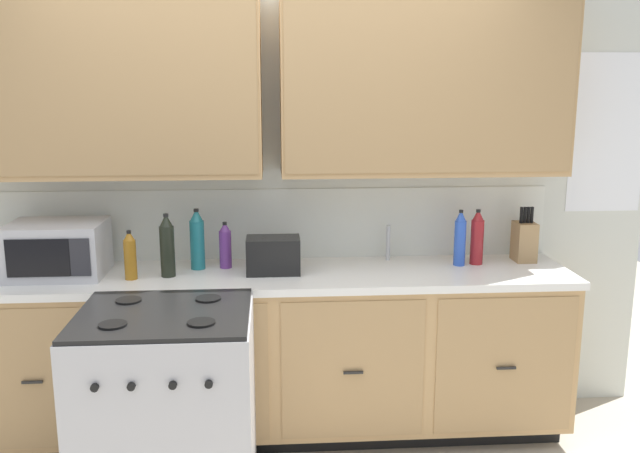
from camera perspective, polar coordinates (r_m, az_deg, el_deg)
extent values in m
cube|color=silver|center=(3.86, -4.01, 2.24)|extent=(4.34, 0.05, 2.53)
cube|color=silver|center=(3.85, -3.99, 0.22)|extent=(3.14, 0.01, 0.40)
cube|color=tan|center=(3.70, -17.07, 11.34)|extent=(1.52, 0.34, 0.95)
cube|color=#A58052|center=(3.53, -17.71, 11.30)|extent=(1.49, 0.01, 0.89)
cube|color=tan|center=(3.70, 8.78, 11.71)|extent=(1.52, 0.34, 0.95)
cube|color=#A58052|center=(3.53, 9.41, 11.69)|extent=(1.49, 0.01, 0.89)
cube|color=white|center=(4.24, 23.03, 7.20)|extent=(0.44, 0.01, 0.90)
cube|color=black|center=(3.97, -3.74, -16.08)|extent=(3.08, 0.48, 0.10)
cube|color=tan|center=(3.75, -3.83, -10.27)|extent=(3.14, 0.60, 0.79)
cube|color=#A88354|center=(3.67, -22.95, -11.78)|extent=(0.72, 0.01, 0.73)
cube|color=black|center=(3.66, -23.01, -11.94)|extent=(0.10, 0.01, 0.01)
cube|color=#A88354|center=(3.50, -10.40, -12.17)|extent=(0.72, 0.01, 0.73)
cube|color=black|center=(3.49, -10.42, -12.35)|extent=(0.10, 0.01, 0.01)
cube|color=#A88354|center=(3.50, 2.79, -11.98)|extent=(0.72, 0.01, 0.73)
cube|color=black|center=(3.49, 2.82, -12.15)|extent=(0.10, 0.01, 0.01)
cube|color=#A88354|center=(3.67, 15.31, -11.23)|extent=(0.72, 0.01, 0.73)
cube|color=black|center=(3.66, 15.37, -11.39)|extent=(0.10, 0.01, 0.01)
cube|color=white|center=(3.62, -3.92, -4.15)|extent=(3.17, 0.63, 0.04)
cube|color=#A8AAAF|center=(3.70, 6.18, -3.73)|extent=(0.56, 0.38, 0.02)
cube|color=#B7B7BC|center=(3.23, -12.61, -15.09)|extent=(0.76, 0.66, 0.92)
cube|color=black|center=(3.05, -13.01, -7.18)|extent=(0.74, 0.65, 0.02)
cylinder|color=black|center=(2.93, -17.01, -7.91)|extent=(0.12, 0.12, 0.01)
cylinder|color=black|center=(2.87, -9.93, -7.97)|extent=(0.12, 0.12, 0.01)
cylinder|color=black|center=(3.23, -15.77, -6.00)|extent=(0.12, 0.12, 0.01)
cylinder|color=black|center=(3.17, -9.36, -6.01)|extent=(0.12, 0.12, 0.01)
cylinder|color=black|center=(2.85, -18.40, -12.72)|extent=(0.03, 0.02, 0.03)
cylinder|color=black|center=(2.82, -15.56, -12.82)|extent=(0.03, 0.02, 0.03)
cylinder|color=black|center=(2.79, -12.26, -12.90)|extent=(0.03, 0.02, 0.03)
cylinder|color=black|center=(2.77, -9.32, -12.93)|extent=(0.03, 0.02, 0.03)
cube|color=#B7B7BC|center=(3.77, -21.17, -1.78)|extent=(0.48, 0.36, 0.28)
cube|color=black|center=(3.61, -22.61, -2.47)|extent=(0.31, 0.01, 0.19)
cube|color=#28282D|center=(3.55, -19.50, -2.46)|extent=(0.10, 0.01, 0.19)
cube|color=black|center=(3.58, -3.88, -2.42)|extent=(0.28, 0.18, 0.19)
cube|color=black|center=(3.56, -4.70, -1.01)|extent=(0.02, 0.13, 0.01)
cube|color=black|center=(3.56, -3.09, -0.99)|extent=(0.02, 0.13, 0.01)
cube|color=#9C794E|center=(3.98, 16.77, -1.23)|extent=(0.11, 0.14, 0.22)
cylinder|color=black|center=(3.92, 16.55, 0.93)|extent=(0.02, 0.02, 0.09)
cylinder|color=black|center=(3.93, 16.82, 0.93)|extent=(0.02, 0.02, 0.09)
cylinder|color=black|center=(3.94, 17.10, 0.94)|extent=(0.02, 0.02, 0.09)
cylinder|color=black|center=(3.95, 17.37, 0.94)|extent=(0.02, 0.02, 0.09)
cylinder|color=#B2B5BA|center=(3.85, 5.74, -1.36)|extent=(0.02, 0.02, 0.20)
cylinder|color=maroon|center=(3.84, 13.04, -1.30)|extent=(0.07, 0.07, 0.25)
cone|color=maroon|center=(3.81, 13.15, 0.95)|extent=(0.06, 0.06, 0.06)
cylinder|color=black|center=(3.80, 13.16, 1.29)|extent=(0.02, 0.02, 0.02)
cylinder|color=#663384|center=(3.70, -7.94, -1.92)|extent=(0.07, 0.07, 0.20)
cone|color=#663384|center=(3.67, -8.00, -0.01)|extent=(0.06, 0.06, 0.05)
cylinder|color=black|center=(3.67, -8.01, 0.25)|extent=(0.02, 0.02, 0.02)
cylinder|color=#9E6619|center=(3.58, -15.63, -2.71)|extent=(0.06, 0.06, 0.20)
cone|color=#9E6619|center=(3.55, -15.75, -0.72)|extent=(0.06, 0.06, 0.05)
cylinder|color=black|center=(3.55, -15.76, -0.44)|extent=(0.02, 0.02, 0.02)
cylinder|color=#1E707A|center=(3.70, -10.25, -1.53)|extent=(0.08, 0.08, 0.26)
cone|color=#1E707A|center=(3.66, -10.35, 0.97)|extent=(0.07, 0.07, 0.07)
cylinder|color=black|center=(3.66, -10.36, 1.35)|extent=(0.03, 0.03, 0.02)
cylinder|color=blue|center=(3.79, 11.66, -1.38)|extent=(0.06, 0.06, 0.25)
cone|color=blue|center=(3.76, 11.76, 0.92)|extent=(0.06, 0.06, 0.06)
cylinder|color=black|center=(3.75, 11.77, 1.26)|extent=(0.02, 0.02, 0.02)
cylinder|color=black|center=(3.58, -12.68, -2.06)|extent=(0.07, 0.07, 0.26)
cone|color=black|center=(3.55, -12.80, 0.53)|extent=(0.07, 0.07, 0.07)
cylinder|color=black|center=(3.54, -12.82, 0.93)|extent=(0.03, 0.03, 0.02)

